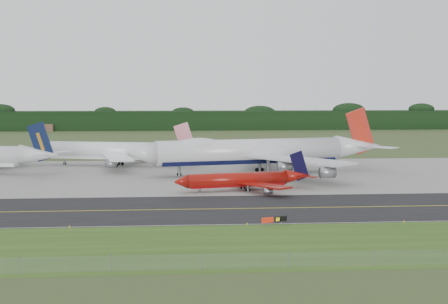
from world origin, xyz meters
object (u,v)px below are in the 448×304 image
jet_ba_747 (259,152)px  jet_red_737 (245,180)px  taxiway_sign (274,220)px  jet_star_tail (117,151)px

jet_ba_747 → jet_red_737: jet_ba_747 is taller
jet_red_737 → taxiway_sign: size_ratio=7.19×
jet_ba_747 → jet_red_737: size_ratio=2.21×
taxiway_sign → jet_star_tail: bearing=111.1°
jet_red_737 → taxiway_sign: (0.62, -41.52, -1.43)m
jet_star_tail → taxiway_sign: size_ratio=11.37×
jet_ba_747 → taxiway_sign: bearing=-95.4°
taxiway_sign → jet_ba_747: bearing=84.6°
jet_ba_747 → jet_star_tail: bearing=152.2°
jet_ba_747 → jet_red_737: bearing=-103.5°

